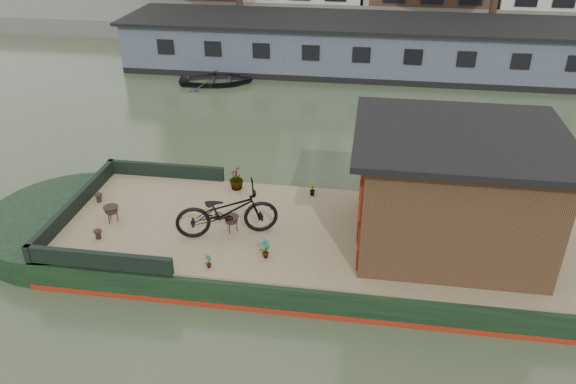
# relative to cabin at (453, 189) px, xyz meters

# --- Properties ---
(ground) EXTENTS (120.00, 120.00, 0.00)m
(ground) POSITION_rel_cabin_xyz_m (-2.19, 0.00, -1.88)
(ground) COLOR #324028
(ground) RESTS_ON ground
(houseboat_hull) EXTENTS (14.01, 4.02, 0.60)m
(houseboat_hull) POSITION_rel_cabin_xyz_m (-3.52, 0.00, -1.60)
(houseboat_hull) COLOR black
(houseboat_hull) RESTS_ON ground
(houseboat_deck) EXTENTS (11.80, 3.80, 0.05)m
(houseboat_deck) POSITION_rel_cabin_xyz_m (-2.19, 0.00, -1.25)
(houseboat_deck) COLOR #816E50
(houseboat_deck) RESTS_ON houseboat_hull
(bow_bulwark) EXTENTS (3.00, 4.00, 0.35)m
(bow_bulwark) POSITION_rel_cabin_xyz_m (-7.25, 0.00, -1.05)
(bow_bulwark) COLOR black
(bow_bulwark) RESTS_ON houseboat_deck
(cabin) EXTENTS (4.00, 3.50, 2.42)m
(cabin) POSITION_rel_cabin_xyz_m (0.00, 0.00, 0.00)
(cabin) COLOR black
(cabin) RESTS_ON houseboat_deck
(bicycle) EXTENTS (2.25, 1.39, 1.12)m
(bicycle) POSITION_rel_cabin_xyz_m (-4.50, -0.40, -0.67)
(bicycle) COLOR black
(bicycle) RESTS_ON houseboat_deck
(potted_plant_a) EXTENTS (0.27, 0.27, 0.43)m
(potted_plant_a) POSITION_rel_cabin_xyz_m (-3.56, -1.13, -1.01)
(potted_plant_a) COLOR brown
(potted_plant_a) RESTS_ON houseboat_deck
(potted_plant_b) EXTENTS (0.18, 0.20, 0.29)m
(potted_plant_b) POSITION_rel_cabin_xyz_m (-2.93, 1.53, -1.08)
(potted_plant_b) COLOR brown
(potted_plant_b) RESTS_ON houseboat_deck
(potted_plant_d) EXTENTS (0.39, 0.39, 0.59)m
(potted_plant_d) POSITION_rel_cabin_xyz_m (-4.77, 1.56, -0.93)
(potted_plant_d) COLOR #9E412B
(potted_plant_d) RESTS_ON houseboat_deck
(potted_plant_e) EXTENTS (0.15, 0.18, 0.30)m
(potted_plant_e) POSITION_rel_cabin_xyz_m (-4.58, -1.61, -1.08)
(potted_plant_e) COLOR #98392C
(potted_plant_e) RESTS_ON houseboat_deck
(brazier_front) EXTENTS (0.45, 0.45, 0.37)m
(brazier_front) POSITION_rel_cabin_xyz_m (-7.11, -0.30, -1.04)
(brazier_front) COLOR black
(brazier_front) RESTS_ON houseboat_deck
(brazier_rear) EXTENTS (0.42, 0.42, 0.37)m
(brazier_rear) POSITION_rel_cabin_xyz_m (-4.44, -0.29, -1.04)
(brazier_rear) COLOR black
(brazier_rear) RESTS_ON houseboat_deck
(bollard_port) EXTENTS (0.18, 0.18, 0.20)m
(bollard_port) POSITION_rel_cabin_xyz_m (-7.79, 0.47, -1.13)
(bollard_port) COLOR black
(bollard_port) RESTS_ON houseboat_deck
(bollard_stbd) EXTENTS (0.17, 0.17, 0.19)m
(bollard_stbd) POSITION_rel_cabin_xyz_m (-7.13, -0.98, -1.13)
(bollard_stbd) COLOR black
(bollard_stbd) RESTS_ON houseboat_deck
(dinghy) EXTENTS (3.34, 2.67, 0.62)m
(dinghy) POSITION_rel_cabin_xyz_m (-7.86, 11.19, -1.57)
(dinghy) COLOR black
(dinghy) RESTS_ON ground
(far_houseboat) EXTENTS (20.40, 4.40, 2.11)m
(far_houseboat) POSITION_rel_cabin_xyz_m (-2.19, 14.00, -0.91)
(far_houseboat) COLOR #424758
(far_houseboat) RESTS_ON ground
(quay) EXTENTS (60.00, 6.00, 0.90)m
(quay) POSITION_rel_cabin_xyz_m (-2.19, 20.50, -1.43)
(quay) COLOR #47443F
(quay) RESTS_ON ground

